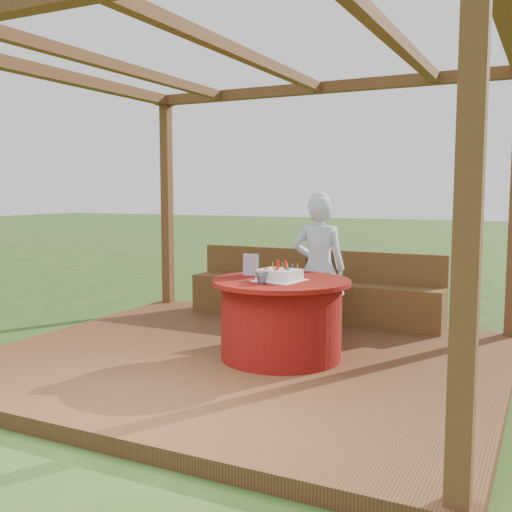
% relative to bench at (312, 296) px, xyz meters
% --- Properties ---
extents(ground, '(60.00, 60.00, 0.00)m').
position_rel_bench_xyz_m(ground, '(0.00, -1.72, -0.38)').
color(ground, '#284918').
rests_on(ground, ground).
extents(deck, '(4.50, 4.00, 0.12)m').
position_rel_bench_xyz_m(deck, '(0.00, -1.72, -0.32)').
color(deck, brown).
rests_on(deck, ground).
extents(pergola, '(4.50, 4.00, 2.72)m').
position_rel_bench_xyz_m(pergola, '(0.00, -1.72, 2.02)').
color(pergola, brown).
rests_on(pergola, deck).
extents(bench, '(3.00, 0.42, 0.80)m').
position_rel_bench_xyz_m(bench, '(0.00, 0.00, 0.00)').
color(bench, brown).
rests_on(bench, deck).
extents(table, '(1.23, 1.23, 0.71)m').
position_rel_bench_xyz_m(table, '(0.35, -1.67, 0.09)').
color(table, maroon).
rests_on(table, deck).
extents(chair, '(0.44, 0.44, 0.84)m').
position_rel_bench_xyz_m(chair, '(0.35, -0.64, 0.19)').
color(chair, '#341C10').
rests_on(chair, deck).
extents(elderly_woman, '(0.59, 0.45, 1.48)m').
position_rel_bench_xyz_m(elderly_woman, '(0.40, -0.86, 0.47)').
color(elderly_woman, '#A4CEF3').
rests_on(elderly_woman, deck).
extents(birthday_cake, '(0.42, 0.42, 0.18)m').
position_rel_bench_xyz_m(birthday_cake, '(0.37, -1.75, 0.50)').
color(birthday_cake, white).
rests_on(birthday_cake, table).
extents(gift_bag, '(0.15, 0.12, 0.19)m').
position_rel_bench_xyz_m(gift_bag, '(-0.02, -1.53, 0.54)').
color(gift_bag, '#EC98CE').
rests_on(gift_bag, table).
extents(drinking_glass, '(0.14, 0.14, 0.10)m').
position_rel_bench_xyz_m(drinking_glass, '(0.31, -1.98, 0.49)').
color(drinking_glass, silver).
rests_on(drinking_glass, table).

